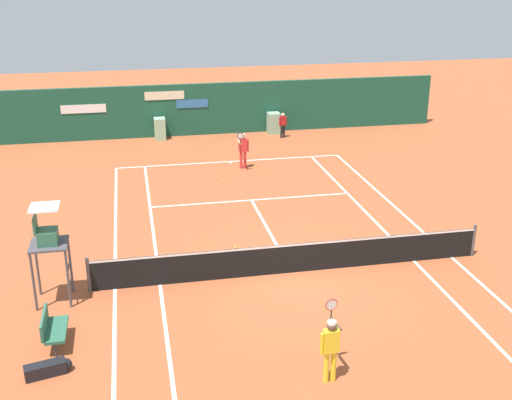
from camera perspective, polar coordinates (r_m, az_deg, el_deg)
The scene contains 12 objects.
ground_plane at distance 20.12m, azimuth 2.81°, elevation -5.75°, with size 80.00×80.00×0.01m.
tennis_net at distance 19.39m, azimuth 3.25°, elevation -5.14°, with size 12.10×0.10×1.07m.
sponsor_back_wall at distance 34.97m, azimuth -3.76°, elevation 8.07°, with size 25.00×1.02×2.79m.
umpire_chair at distance 18.13m, azimuth -18.12°, elevation -3.44°, with size 1.00×1.00×2.83m.
player_bench at distance 16.70m, azimuth -17.79°, elevation -10.78°, with size 0.54×1.22×0.88m.
equipment_bag at distance 15.85m, azimuth -17.98°, elevation -14.15°, with size 1.07×0.51×0.32m.
player_on_baseline at distance 28.96m, azimuth -1.18°, elevation 4.70°, with size 0.63×0.69×1.85m.
player_near_side at distance 14.60m, azimuth 6.70°, elevation -12.71°, with size 0.57×0.69×1.80m.
ball_kid_centre_post at distance 34.28m, azimuth 2.42°, elevation 6.86°, with size 0.44×0.23×1.35m.
tennis_ball_by_sideline at distance 27.48m, azimuth -2.92°, elevation 1.72°, with size 0.07×0.07×0.07m, color #CCE033.
tennis_ball_mid_court at distance 21.17m, azimuth -1.87°, elevation -4.24°, with size 0.07×0.07×0.07m, color #CCE033.
tennis_ball_near_service_line at distance 29.39m, azimuth -0.14°, elevation 3.01°, with size 0.07×0.07×0.07m, color #CCE033.
Camera 1 is at (-4.53, -16.87, 8.94)m, focal length 44.71 mm.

